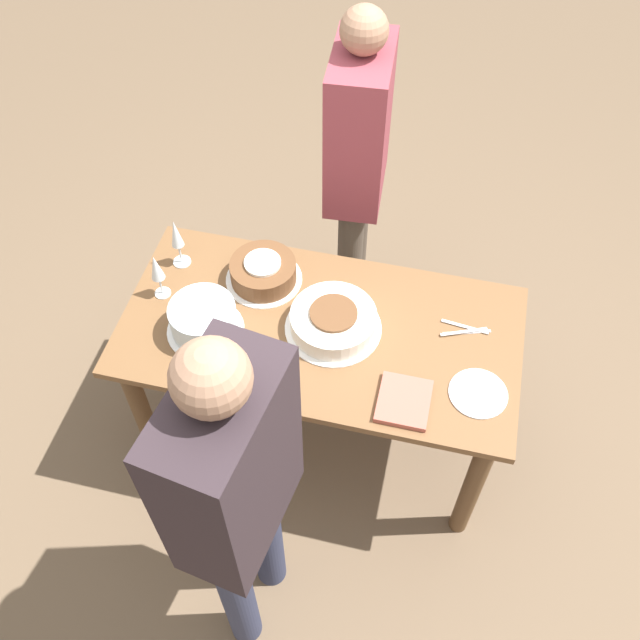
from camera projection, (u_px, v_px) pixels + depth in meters
name	position (u px, v px, depth m)	size (l,w,h in m)	color
ground_plane	(320.00, 431.00, 3.11)	(12.00, 12.00, 0.00)	brown
dining_table	(320.00, 350.00, 2.62)	(1.42, 0.72, 0.74)	brown
cake_center_white	(333.00, 321.00, 2.49)	(0.34, 0.34, 0.09)	white
cake_front_chocolate	(263.00, 272.00, 2.62)	(0.28, 0.28, 0.10)	white
cake_back_decorated	(204.00, 320.00, 2.47)	(0.27, 0.27, 0.12)	white
wine_glass_near	(176.00, 236.00, 2.60)	(0.07, 0.07, 0.22)	silver
wine_glass_far	(156.00, 269.00, 2.51)	(0.06, 0.06, 0.20)	silver
dessert_plate_left	(478.00, 393.00, 2.35)	(0.20, 0.20, 0.01)	silver
fork_pile	(465.00, 330.00, 2.51)	(0.18, 0.08, 0.01)	silver
napkin_stack	(404.00, 401.00, 2.32)	(0.17, 0.19, 0.02)	#B75B4C
person_cutting	(358.00, 154.00, 2.83)	(0.25, 0.41, 1.54)	#4C4238
person_watching	(236.00, 490.00, 1.91)	(0.28, 0.43, 1.61)	#2D334C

